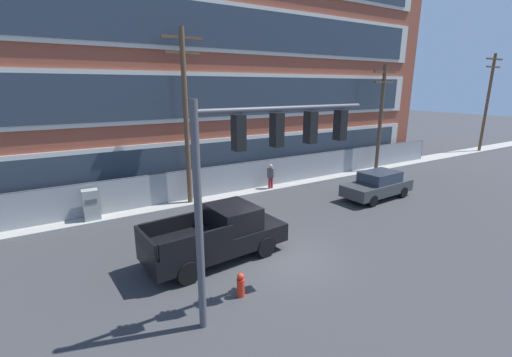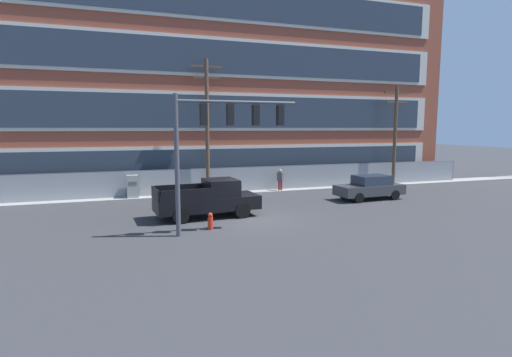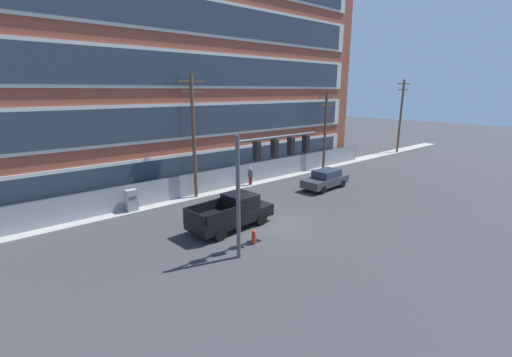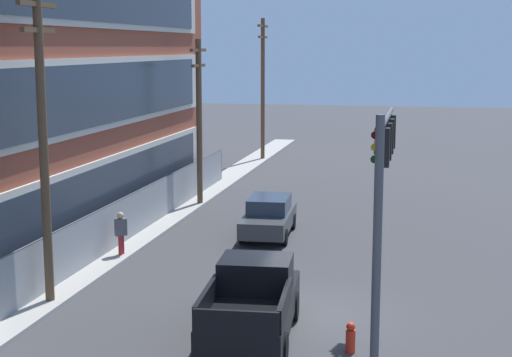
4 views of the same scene
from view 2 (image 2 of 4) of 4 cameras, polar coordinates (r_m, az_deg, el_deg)
name	(u,v)px [view 2 (image 2 of 4)]	position (r m, az deg, el deg)	size (l,w,h in m)	color
ground_plane	(255,219)	(20.38, -0.21, -5.80)	(160.00, 160.00, 0.00)	#38383A
sidewalk_building_side	(219,193)	(27.80, -5.33, -2.15)	(80.00, 1.61, 0.16)	#9E9B93
brick_mill_building	(213,68)	(33.99, -6.23, 15.39)	(36.90, 11.24, 18.87)	brown
chain_link_fence	(253,179)	(28.48, -0.47, -0.13)	(36.19, 0.06, 1.86)	gray
traffic_signal_mast	(220,131)	(17.29, -5.23, 6.83)	(5.43, 0.43, 6.00)	#4C4C51
pickup_truck_black	(209,199)	(20.81, -6.70, -2.95)	(5.49, 2.44, 1.95)	black
sedan_dark_grey	(370,187)	(26.80, 15.98, -1.19)	(4.55, 2.01, 1.56)	#383A3D
utility_pole_near_corner	(207,123)	(26.93, -6.98, 7.93)	(2.09, 0.26, 9.08)	brown
utility_pole_midblock	(395,132)	(33.05, 19.26, 6.31)	(2.21, 0.26, 7.78)	brown
electrical_cabinet	(133,188)	(26.68, -17.20, -1.25)	(0.71, 0.56, 1.61)	#939993
pedestrian_near_cabinet	(280,179)	(28.56, 3.48, -0.06)	(0.44, 0.46, 1.69)	maroon
fire_hydrant	(210,221)	(18.36, -6.54, -6.08)	(0.24, 0.24, 0.78)	red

